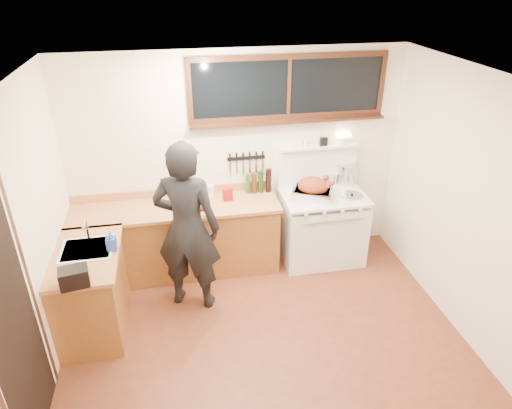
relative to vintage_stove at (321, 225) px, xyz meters
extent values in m
cube|color=#5F2B19|center=(-1.00, -1.41, -0.48)|extent=(4.00, 3.50, 0.02)
cube|color=white|center=(-1.00, 0.36, 0.83)|extent=(4.00, 0.05, 2.60)
cube|color=white|center=(-1.00, -3.19, 0.83)|extent=(4.00, 0.05, 2.60)
cube|color=white|center=(-3.03, -1.41, 0.83)|extent=(0.05, 3.50, 2.60)
cube|color=white|center=(1.02, -1.41, 0.83)|extent=(0.05, 3.50, 2.60)
cube|color=white|center=(-1.00, -1.41, 2.16)|extent=(4.00, 3.50, 0.05)
cube|color=brown|center=(-1.80, 0.04, -0.04)|extent=(2.40, 0.60, 0.86)
cube|color=#C07D4C|center=(-1.80, 0.03, 0.41)|extent=(2.44, 0.64, 0.04)
cube|color=#C07D4C|center=(-1.80, 0.32, 0.48)|extent=(2.40, 0.03, 0.10)
sphere|color=#B78C38|center=(-2.80, -0.24, 0.23)|extent=(0.03, 0.03, 0.03)
sphere|color=#B78C38|center=(-2.30, -0.24, 0.23)|extent=(0.03, 0.03, 0.03)
sphere|color=#B78C38|center=(-1.80, -0.24, 0.23)|extent=(0.03, 0.03, 0.03)
sphere|color=#B78C38|center=(-1.30, -0.24, 0.23)|extent=(0.03, 0.03, 0.03)
sphere|color=#B78C38|center=(-0.85, -0.24, 0.23)|extent=(0.03, 0.03, 0.03)
cube|color=brown|center=(-2.70, -0.79, -0.04)|extent=(0.60, 1.05, 0.86)
cube|color=#C07D4C|center=(-2.69, -0.79, 0.41)|extent=(0.64, 1.09, 0.04)
cube|color=white|center=(-2.68, -0.71, 0.37)|extent=(0.45, 0.40, 0.14)
cube|color=white|center=(-2.68, -0.71, 0.44)|extent=(0.50, 0.45, 0.01)
cylinder|color=silver|center=(-2.68, -0.53, 0.55)|extent=(0.02, 0.02, 0.24)
cylinder|color=silver|center=(-2.68, -0.61, 0.66)|extent=(0.02, 0.18, 0.02)
cube|color=white|center=(0.00, -0.01, -0.06)|extent=(1.00, 0.70, 0.82)
cube|color=white|center=(0.00, -0.01, 0.42)|extent=(1.02, 0.72, 0.03)
cube|color=white|center=(0.00, -0.35, 0.05)|extent=(0.88, 0.02, 0.46)
cylinder|color=silver|center=(0.00, -0.38, 0.27)|extent=(0.75, 0.02, 0.02)
cylinder|color=white|center=(-0.33, -0.37, 0.38)|extent=(0.04, 0.03, 0.04)
cylinder|color=white|center=(-0.11, -0.37, 0.38)|extent=(0.04, 0.03, 0.04)
cylinder|color=white|center=(0.11, -0.37, 0.38)|extent=(0.04, 0.03, 0.04)
cylinder|color=white|center=(0.33, -0.37, 0.38)|extent=(0.04, 0.03, 0.04)
cube|color=white|center=(0.00, 0.31, 0.68)|extent=(1.00, 0.05, 0.50)
cube|color=white|center=(0.00, 0.28, 0.95)|extent=(1.00, 0.12, 0.03)
cylinder|color=white|center=(0.30, 0.28, 1.01)|extent=(0.09, 0.09, 0.09)
cube|color=#FFE5B2|center=(0.30, 0.28, 1.08)|extent=(0.16, 0.08, 0.05)
cube|color=black|center=(0.05, 0.28, 1.01)|extent=(0.09, 0.05, 0.10)
cylinder|color=white|center=(-0.18, 0.28, 1.01)|extent=(0.04, 0.04, 0.09)
cylinder|color=white|center=(-0.24, 0.28, 1.01)|extent=(0.04, 0.04, 0.09)
cube|color=black|center=(-0.40, 0.32, 1.68)|extent=(2.20, 0.01, 0.62)
cube|color=black|center=(-0.40, 0.32, 2.02)|extent=(2.32, 0.04, 0.06)
cube|color=black|center=(-0.40, 0.32, 1.34)|extent=(2.32, 0.04, 0.06)
cube|color=black|center=(-1.53, 0.32, 1.68)|extent=(0.06, 0.04, 0.62)
cube|color=black|center=(0.73, 0.32, 1.68)|extent=(0.06, 0.04, 0.62)
cube|color=black|center=(-0.40, 0.32, 1.68)|extent=(0.04, 0.04, 0.62)
cube|color=black|center=(-0.40, 0.27, 1.30)|extent=(2.32, 0.13, 0.03)
cube|color=black|center=(-2.99, -1.96, 0.58)|extent=(0.01, 0.86, 2.10)
cube|color=black|center=(-2.99, -1.48, 0.58)|extent=(0.01, 0.07, 2.10)
cube|color=black|center=(-0.90, 0.33, 0.85)|extent=(0.46, 0.02, 0.04)
cube|color=silver|center=(-1.10, 0.31, 0.74)|extent=(0.02, 0.00, 0.18)
cube|color=black|center=(-1.10, 0.31, 0.88)|extent=(0.02, 0.02, 0.10)
cube|color=silver|center=(-1.02, 0.31, 0.74)|extent=(0.02, 0.00, 0.18)
cube|color=black|center=(-1.02, 0.31, 0.88)|extent=(0.02, 0.02, 0.10)
cube|color=silver|center=(-0.94, 0.31, 0.74)|extent=(0.02, 0.00, 0.18)
cube|color=black|center=(-0.94, 0.31, 0.88)|extent=(0.02, 0.02, 0.10)
cube|color=silver|center=(-0.86, 0.31, 0.74)|extent=(0.03, 0.00, 0.18)
cube|color=black|center=(-0.86, 0.31, 0.88)|extent=(0.02, 0.02, 0.10)
cube|color=silver|center=(-0.78, 0.31, 0.74)|extent=(0.03, 0.00, 0.18)
cube|color=black|center=(-0.78, 0.31, 0.88)|extent=(0.02, 0.02, 0.10)
cube|color=silver|center=(-0.70, 0.31, 0.74)|extent=(0.03, 0.00, 0.18)
cube|color=black|center=(-0.70, 0.31, 0.88)|extent=(0.02, 0.02, 0.10)
imported|color=black|center=(-1.69, -0.59, 0.49)|extent=(0.81, 0.67, 1.92)
imported|color=#224AAB|center=(-2.43, -0.77, 0.54)|extent=(0.10, 0.10, 0.21)
cube|color=black|center=(-2.70, -1.28, 0.52)|extent=(0.27, 0.21, 0.17)
cube|color=#C07D4C|center=(-1.52, -0.13, 0.44)|extent=(0.41, 0.34, 0.02)
ellipsoid|color=#94391A|center=(-1.52, -0.13, 0.51)|extent=(0.22, 0.18, 0.12)
sphere|color=#94391A|center=(-1.43, -0.08, 0.53)|extent=(0.04, 0.04, 0.04)
sphere|color=#94391A|center=(-1.43, -0.17, 0.53)|extent=(0.04, 0.04, 0.04)
cube|color=silver|center=(-0.15, -0.02, 0.48)|extent=(0.57, 0.51, 0.10)
cube|color=#3F3F42|center=(-0.15, -0.02, 0.52)|extent=(0.50, 0.44, 0.03)
torus|color=silver|center=(-0.40, -0.02, 0.53)|extent=(0.05, 0.09, 0.10)
torus|color=silver|center=(0.09, -0.02, 0.53)|extent=(0.05, 0.09, 0.10)
ellipsoid|color=#94391A|center=(-0.15, -0.02, 0.57)|extent=(0.44, 0.40, 0.23)
cylinder|color=#94391A|center=(-0.03, -0.11, 0.59)|extent=(0.14, 0.10, 0.10)
sphere|color=#94391A|center=(0.04, -0.11, 0.63)|extent=(0.07, 0.07, 0.07)
cylinder|color=#94391A|center=(-0.03, 0.07, 0.59)|extent=(0.14, 0.10, 0.10)
sphere|color=#94391A|center=(0.04, 0.07, 0.63)|extent=(0.07, 0.07, 0.07)
cylinder|color=silver|center=(0.40, 0.28, 0.56)|extent=(0.37, 0.37, 0.26)
cylinder|color=silver|center=(0.16, 0.29, 0.49)|extent=(0.22, 0.22, 0.12)
cylinder|color=black|center=(0.11, 0.40, 0.54)|extent=(0.08, 0.16, 0.02)
cylinder|color=silver|center=(0.32, -0.11, 0.45)|extent=(0.35, 0.35, 0.02)
sphere|color=black|center=(0.32, -0.11, 0.46)|extent=(0.03, 0.03, 0.03)
cube|color=maroon|center=(-1.17, 0.08, 0.51)|extent=(0.12, 0.10, 0.16)
cylinder|color=white|center=(-1.35, 0.21, 0.51)|extent=(0.09, 0.09, 0.15)
cylinder|color=black|center=(-0.90, 0.22, 0.56)|extent=(0.06, 0.06, 0.25)
cylinder|color=black|center=(-0.82, 0.22, 0.56)|extent=(0.07, 0.07, 0.26)
cylinder|color=black|center=(-0.74, 0.22, 0.57)|extent=(0.06, 0.06, 0.28)
cylinder|color=black|center=(-0.64, 0.22, 0.58)|extent=(0.07, 0.07, 0.30)
camera|label=1|loc=(-1.75, -4.73, 2.92)|focal=32.00mm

